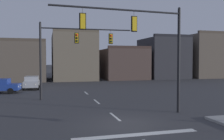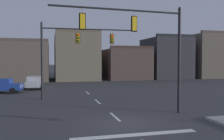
{
  "view_description": "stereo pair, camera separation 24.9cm",
  "coord_description": "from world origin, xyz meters",
  "px_view_note": "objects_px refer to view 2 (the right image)",
  "views": [
    {
      "loc": [
        -4.25,
        -13.2,
        3.63
      ],
      "look_at": [
        -0.04,
        2.58,
        3.0
      ],
      "focal_mm": 39.55,
      "sensor_mm": 36.0,
      "label": 1
    },
    {
      "loc": [
        -4.01,
        -13.26,
        3.63
      ],
      "look_at": [
        -0.04,
        2.58,
        3.0
      ],
      "focal_mm": 39.55,
      "sensor_mm": 36.0,
      "label": 2
    }
  ],
  "objects_px": {
    "signal_mast_far_side": "(69,47)",
    "signal_mast_near_side": "(145,39)",
    "car_lot_nearside": "(1,85)",
    "car_lot_middle": "(34,82)"
  },
  "relations": [
    {
      "from": "signal_mast_far_side",
      "to": "car_lot_middle",
      "type": "distance_m",
      "value": 11.0
    },
    {
      "from": "signal_mast_near_side",
      "to": "car_lot_middle",
      "type": "xyz_separation_m",
      "value": [
        -8.16,
        17.8,
        -4.21
      ]
    },
    {
      "from": "signal_mast_far_side",
      "to": "car_lot_nearside",
      "type": "relative_size",
      "value": 1.9
    },
    {
      "from": "signal_mast_far_side",
      "to": "car_lot_middle",
      "type": "xyz_separation_m",
      "value": [
        -3.83,
        9.47,
        -4.06
      ]
    },
    {
      "from": "signal_mast_far_side",
      "to": "car_lot_nearside",
      "type": "height_order",
      "value": "signal_mast_far_side"
    },
    {
      "from": "signal_mast_near_side",
      "to": "car_lot_nearside",
      "type": "relative_size",
      "value": 1.92
    },
    {
      "from": "signal_mast_far_side",
      "to": "signal_mast_near_side",
      "type": "bearing_deg",
      "value": -62.53
    },
    {
      "from": "signal_mast_near_side",
      "to": "car_lot_nearside",
      "type": "bearing_deg",
      "value": 128.75
    },
    {
      "from": "signal_mast_far_side",
      "to": "car_lot_nearside",
      "type": "distance_m",
      "value": 10.18
    },
    {
      "from": "car_lot_nearside",
      "to": "car_lot_middle",
      "type": "bearing_deg",
      "value": 46.34
    }
  ]
}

